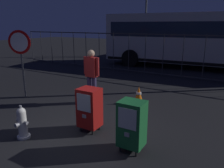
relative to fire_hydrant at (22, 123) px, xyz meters
The scene contains 9 objects.
ground_plane 1.16m from the fire_hydrant, 44.28° to the left, with size 60.00×60.00×0.00m, color black.
fire_hydrant is the anchor object (origin of this frame).
newspaper_box_primary 2.37m from the fire_hydrant, 17.92° to the left, with size 0.48×0.42×1.02m.
newspaper_box_secondary 1.48m from the fire_hydrant, 43.32° to the left, with size 0.48×0.42×1.02m.
stop_sign 3.21m from the fire_hydrant, 140.55° to the left, with size 0.71×0.31×2.23m.
pedestrian 2.63m from the fire_hydrant, 89.45° to the left, with size 0.55×0.22×1.67m.
traffic_cone 3.51m from the fire_hydrant, 68.13° to the left, with size 0.36×0.36×0.53m.
fence_barrier 7.36m from the fire_hydrant, 83.80° to the left, with size 18.03×0.04×2.00m.
bus_near 10.56m from the fire_hydrant, 79.21° to the left, with size 10.67×3.46×3.00m.
Camera 1 is at (3.02, -3.49, 2.39)m, focal length 34.71 mm.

